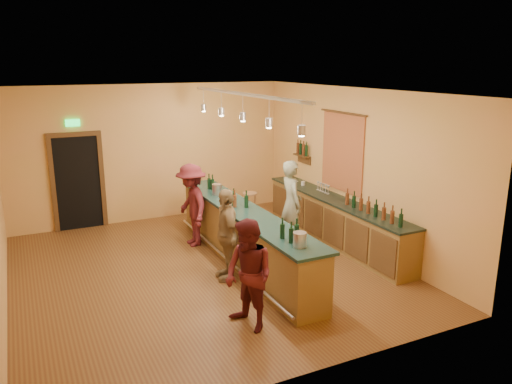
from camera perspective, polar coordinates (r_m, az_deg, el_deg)
name	(u,v)px	position (r m, az deg, el deg)	size (l,w,h in m)	color
floor	(205,270)	(9.26, -5.89, -8.84)	(7.00, 7.00, 0.00)	brown
ceiling	(200,92)	(8.51, -6.46, 11.33)	(6.50, 7.00, 0.02)	silver
wall_back	(152,153)	(12.04, -11.85, 4.39)	(6.50, 0.02, 3.20)	gold
wall_front	(308,251)	(5.72, 5.92, -6.74)	(6.50, 0.02, 3.20)	gold
wall_right	(354,168)	(10.28, 11.15, 2.70)	(0.02, 7.00, 3.20)	gold
doorway	(78,180)	(11.82, -19.70, 1.31)	(1.15, 0.09, 2.48)	black
tapestry	(342,153)	(10.53, 9.83, 4.43)	(0.03, 1.40, 1.60)	maroon
bottle_shelf	(302,151)	(11.76, 5.32, 4.73)	(0.17, 0.55, 0.54)	#443014
back_counter	(335,220)	(10.54, 9.05, -3.18)	(0.60, 4.55, 1.27)	brown
tasting_bar	(244,232)	(9.31, -1.42, -4.62)	(0.73, 5.10, 1.38)	brown
pendant_track	(243,103)	(8.82, -1.52, 10.12)	(0.11, 4.60, 0.50)	silver
bartender	(291,204)	(10.14, 4.05, -1.35)	(0.65, 0.43, 1.78)	gray
customer_a	(249,276)	(7.03, -0.83, -9.53)	(0.78, 0.61, 1.60)	#59191E
customer_b	(227,234)	(8.61, -3.37, -4.87)	(0.95, 0.39, 1.62)	#997A51
customer_c	(192,205)	(10.24, -7.35, -1.49)	(1.10, 0.63, 1.70)	#59191E
bar_stool	(250,199)	(11.70, -0.70, -0.77)	(0.35, 0.35, 0.71)	#AD794E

